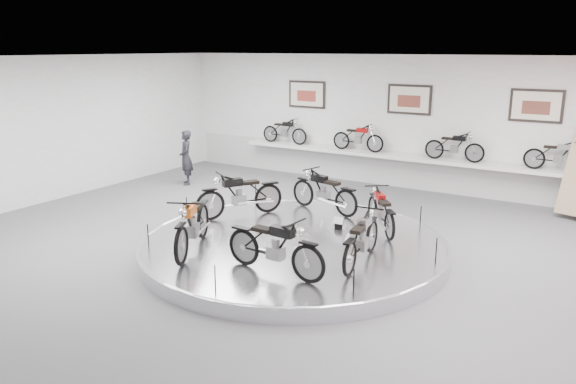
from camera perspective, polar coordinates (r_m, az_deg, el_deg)
The scene contains 22 objects.
floor at distance 11.64m, azimuth -0.22°, elevation -6.69°, with size 16.00×16.00×0.00m, color #565659.
ceiling at distance 10.85m, azimuth -0.24°, elevation 13.40°, with size 16.00×16.00×0.00m, color white.
wall_back at distance 17.34m, azimuth 12.14°, elevation 6.88°, with size 16.00×16.00×0.00m, color white.
wall_left at distance 16.68m, azimuth -24.41°, elevation 5.61°, with size 14.00×14.00×0.00m, color white.
dado_band at distance 17.57m, azimuth 11.87°, elevation 2.18°, with size 15.68×0.04×1.10m, color #BCBCBA.
display_platform at distance 11.83m, azimuth 0.55°, elevation -5.57°, with size 6.40×6.40×0.30m, color silver.
platform_rim at distance 11.79m, azimuth 0.55°, elevation -5.02°, with size 6.40×6.40×0.10m, color #B2B2BA.
shelf at distance 17.22m, azimuth 11.63°, elevation 3.48°, with size 11.00×0.55×0.10m, color silver.
poster_left at distance 18.68m, azimuth 1.92°, elevation 9.88°, with size 1.35×0.06×0.88m, color beige.
poster_center at distance 17.23m, azimuth 12.22°, elevation 9.17°, with size 1.35×0.06×0.88m, color beige.
poster_right at distance 16.40m, azimuth 23.90°, elevation 8.01°, with size 1.35×0.06×0.88m, color beige.
shelf_bike_a at distance 18.97m, azimuth -0.35°, elevation 6.05°, with size 1.22×0.42×0.73m, color black, non-canonical shape.
shelf_bike_b at distance 17.70m, azimuth 7.12°, elevation 5.33°, with size 1.22×0.42×0.73m, color maroon, non-canonical shape.
shelf_bike_c at distance 16.71m, azimuth 16.54°, elevation 4.29°, with size 1.22×0.42×0.73m, color black, non-canonical shape.
shelf_bike_d at distance 16.24m, azimuth 25.75°, elevation 3.16°, with size 1.22×0.42×0.73m, color #B5B5BA, non-canonical shape.
bike_a at distance 12.37m, azimuth 9.44°, elevation -1.83°, with size 1.60×0.56×0.94m, color maroon, non-canonical shape.
bike_b at distance 13.67m, azimuth 3.70°, elevation 0.10°, with size 1.75×0.62×1.03m, color black, non-canonical shape.
bike_c at distance 13.27m, azimuth -4.93°, elevation -0.23°, with size 1.85×0.65×1.09m, color black, non-canonical shape.
bike_d at distance 11.15m, azimuth -9.70°, elevation -3.16°, with size 1.92×0.68×1.13m, color #BB4D10, non-canonical shape.
bike_e at distance 9.91m, azimuth -1.36°, elevation -5.48°, with size 1.78×0.63×1.05m, color black, non-canonical shape.
bike_f at distance 10.46m, azimuth 7.48°, elevation -4.68°, with size 1.68×0.59×0.99m, color #B5B5BA, non-canonical shape.
visitor at distance 17.86m, azimuth -10.32°, elevation 3.46°, with size 0.62×0.41×1.71m, color black.
Camera 1 is at (5.72, -9.22, 4.22)m, focal length 35.00 mm.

